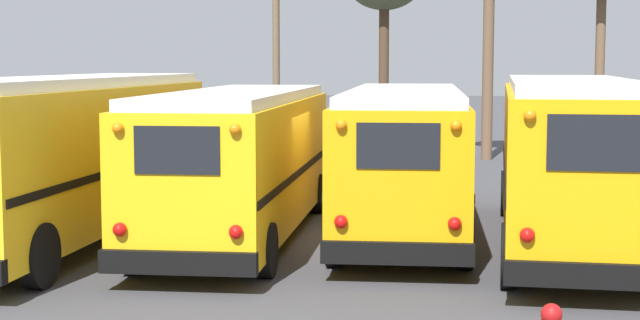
{
  "coord_description": "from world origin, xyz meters",
  "views": [
    {
      "loc": [
        2.79,
        -19.39,
        3.59
      ],
      "look_at": [
        0.0,
        -0.21,
        1.6
      ],
      "focal_mm": 55.0,
      "sensor_mm": 36.0,
      "label": 1
    }
  ],
  "objects_px": {
    "school_bus_0": "(70,152)",
    "school_bus_3": "(569,156)",
    "school_bus_2": "(404,154)",
    "school_bus_1": "(240,159)",
    "utility_pole": "(276,45)"
  },
  "relations": [
    {
      "from": "school_bus_1",
      "to": "utility_pole",
      "type": "height_order",
      "value": "utility_pole"
    },
    {
      "from": "school_bus_1",
      "to": "school_bus_3",
      "type": "height_order",
      "value": "school_bus_3"
    },
    {
      "from": "school_bus_3",
      "to": "utility_pole",
      "type": "xyz_separation_m",
      "value": [
        -8.41,
        14.28,
        2.33
      ]
    },
    {
      "from": "school_bus_1",
      "to": "utility_pole",
      "type": "xyz_separation_m",
      "value": [
        -1.98,
        14.29,
        2.47
      ]
    },
    {
      "from": "school_bus_1",
      "to": "school_bus_2",
      "type": "height_order",
      "value": "school_bus_2"
    },
    {
      "from": "school_bus_2",
      "to": "utility_pole",
      "type": "distance_m",
      "value": 14.25
    },
    {
      "from": "school_bus_0",
      "to": "school_bus_1",
      "type": "xyz_separation_m",
      "value": [
        3.22,
        0.83,
        -0.16
      ]
    },
    {
      "from": "school_bus_2",
      "to": "school_bus_0",
      "type": "bearing_deg",
      "value": -162.13
    },
    {
      "from": "school_bus_1",
      "to": "school_bus_3",
      "type": "distance_m",
      "value": 6.44
    },
    {
      "from": "school_bus_3",
      "to": "school_bus_0",
      "type": "bearing_deg",
      "value": -175.06
    },
    {
      "from": "school_bus_1",
      "to": "school_bus_2",
      "type": "xyz_separation_m",
      "value": [
        3.22,
        1.25,
        0.01
      ]
    },
    {
      "from": "school_bus_1",
      "to": "utility_pole",
      "type": "bearing_deg",
      "value": 97.87
    },
    {
      "from": "school_bus_0",
      "to": "school_bus_3",
      "type": "distance_m",
      "value": 9.69
    },
    {
      "from": "school_bus_2",
      "to": "school_bus_1",
      "type": "bearing_deg",
      "value": -158.77
    },
    {
      "from": "school_bus_0",
      "to": "school_bus_3",
      "type": "xyz_separation_m",
      "value": [
        9.66,
        0.83,
        -0.02
      ]
    }
  ]
}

